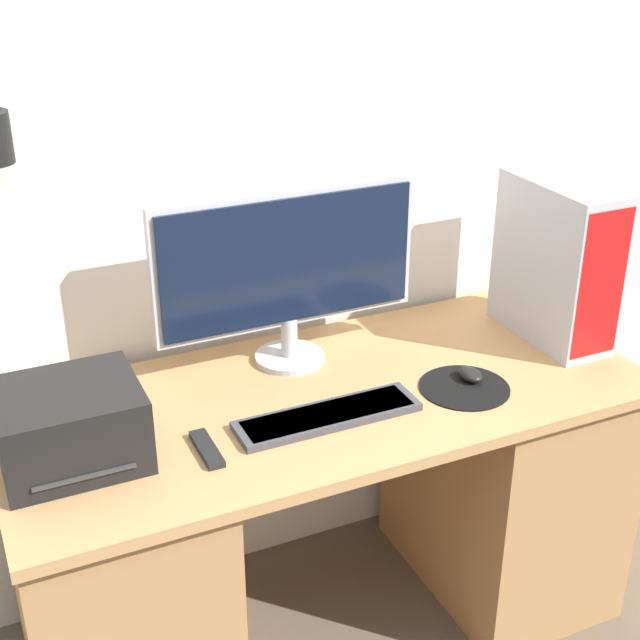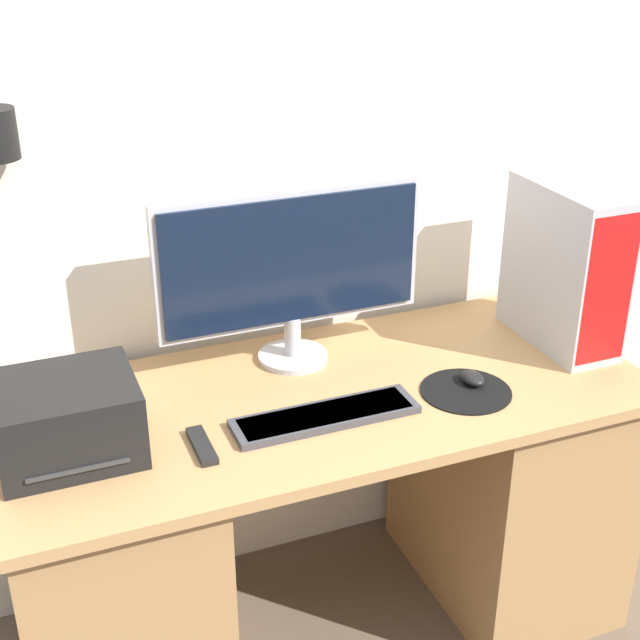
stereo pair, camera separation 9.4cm
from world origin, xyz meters
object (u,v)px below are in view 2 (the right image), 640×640
at_px(monitor, 291,265).
at_px(printer, 67,419).
at_px(keyboard, 325,416).
at_px(mouse, 472,378).
at_px(computer_tower, 566,266).
at_px(remote_control, 202,446).

xyz_separation_m(monitor, printer, (-0.61, -0.23, -0.18)).
bearing_deg(keyboard, monitor, 83.98).
relative_size(keyboard, mouse, 5.92).
distance_m(monitor, keyboard, 0.41).
relative_size(monitor, mouse, 9.30).
height_order(keyboard, computer_tower, computer_tower).
xyz_separation_m(mouse, computer_tower, (0.35, 0.13, 0.20)).
bearing_deg(computer_tower, keyboard, -169.07).
xyz_separation_m(monitor, keyboard, (-0.03, -0.31, -0.26)).
distance_m(mouse, printer, 0.98).
distance_m(monitor, computer_tower, 0.74).
bearing_deg(printer, remote_control, -19.02).
xyz_separation_m(keyboard, mouse, (0.40, 0.01, 0.01)).
bearing_deg(remote_control, mouse, 2.12).
bearing_deg(keyboard, printer, 171.80).
bearing_deg(printer, mouse, -3.95).
distance_m(keyboard, mouse, 0.41).
bearing_deg(mouse, monitor, 141.33).
height_order(mouse, printer, printer).
height_order(keyboard, remote_control, keyboard).
bearing_deg(remote_control, keyboard, 2.11).
xyz_separation_m(monitor, remote_control, (-0.33, -0.32, -0.26)).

